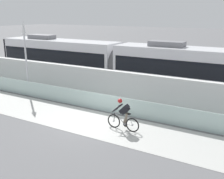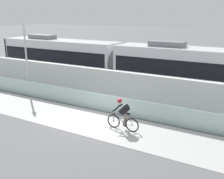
{
  "view_description": "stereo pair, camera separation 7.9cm",
  "coord_description": "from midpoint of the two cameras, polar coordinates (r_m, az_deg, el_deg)",
  "views": [
    {
      "loc": [
        7.8,
        -11.26,
        5.66
      ],
      "look_at": [
        -0.08,
        2.35,
        1.25
      ],
      "focal_mm": 43.87,
      "sensor_mm": 36.0,
      "label": 1
    },
    {
      "loc": [
        7.87,
        -11.22,
        5.66
      ],
      "look_at": [
        -0.08,
        2.35,
        1.25
      ],
      "focal_mm": 43.87,
      "sensor_mm": 36.0,
      "label": 2
    }
  ],
  "objects": [
    {
      "name": "ground_plane",
      "position": [
        14.82,
        -4.49,
        -6.83
      ],
      "size": [
        200.0,
        200.0,
        0.0
      ],
      "primitive_type": "plane",
      "color": "slate"
    },
    {
      "name": "bike_path_deck",
      "position": [
        14.82,
        -4.49,
        -6.81
      ],
      "size": [
        32.0,
        3.2,
        0.01
      ],
      "primitive_type": "cube",
      "color": "beige",
      "rests_on": "ground"
    },
    {
      "name": "glass_parapet",
      "position": [
        16.1,
        -0.8,
        -2.96
      ],
      "size": [
        32.0,
        0.05,
        1.04
      ],
      "primitive_type": "cube",
      "color": "#ADC6C1",
      "rests_on": "ground"
    },
    {
      "name": "tram_rail_far",
      "position": [
        21.14,
        7.17,
        0.02
      ],
      "size": [
        32.0,
        0.08,
        0.01
      ],
      "primitive_type": "cube",
      "color": "#595654",
      "rests_on": "ground"
    },
    {
      "name": "tram_rail_near",
      "position": [
        19.88,
        5.55,
        -0.94
      ],
      "size": [
        32.0,
        0.08,
        0.01
      ],
      "primitive_type": "cube",
      "color": "#595654",
      "rests_on": "ground"
    },
    {
      "name": "concrete_barrier_wall",
      "position": [
        17.44,
        2.22,
        0.33
      ],
      "size": [
        32.0,
        0.36,
        2.1
      ],
      "primitive_type": "cube",
      "color": "silver",
      "rests_on": "ground"
    },
    {
      "name": "cyclist_on_bike",
      "position": [
        13.6,
        2.18,
        -5.35
      ],
      "size": [
        1.77,
        0.58,
        1.61
      ],
      "color": "black",
      "rests_on": "ground"
    },
    {
      "name": "lamp_post_antenna",
      "position": [
        20.06,
        -17.76,
        8.15
      ],
      "size": [
        0.28,
        0.28,
        5.2
      ],
      "color": "gray",
      "rests_on": "ground"
    },
    {
      "name": "tram",
      "position": [
        21.0,
        1.15,
        5.33
      ],
      "size": [
        22.56,
        2.54,
        3.81
      ],
      "color": "silver",
      "rests_on": "ground"
    }
  ]
}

